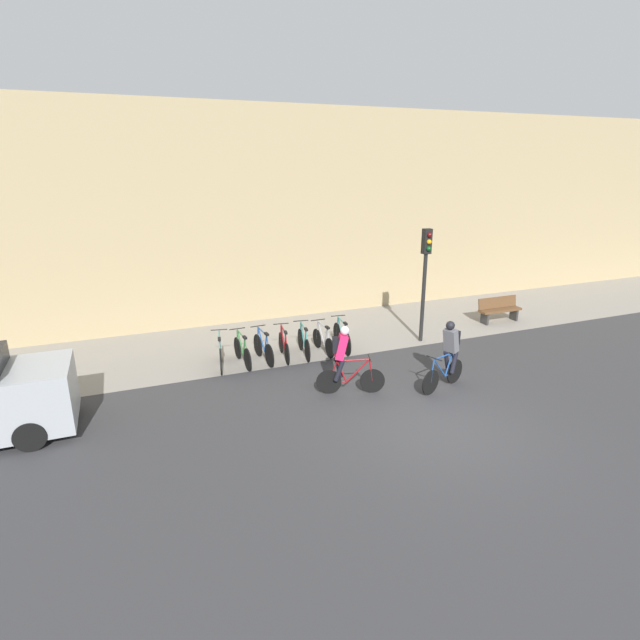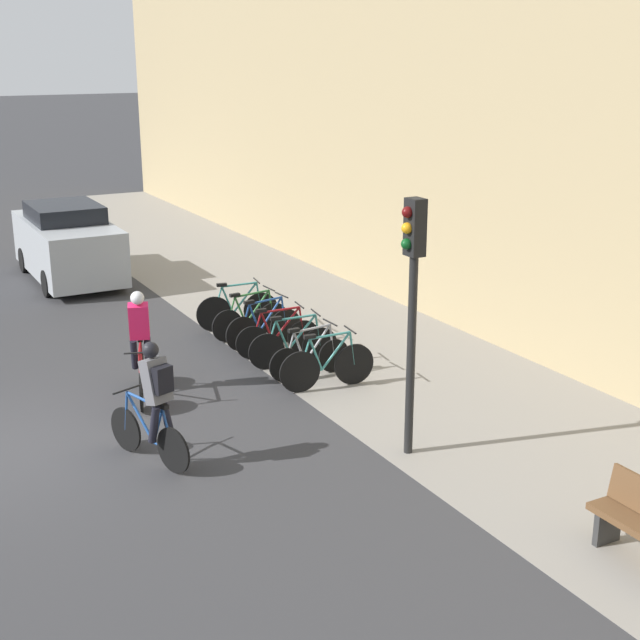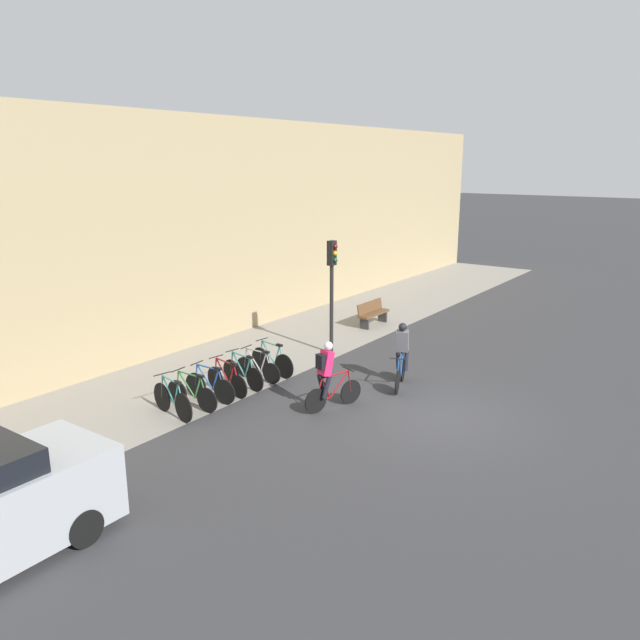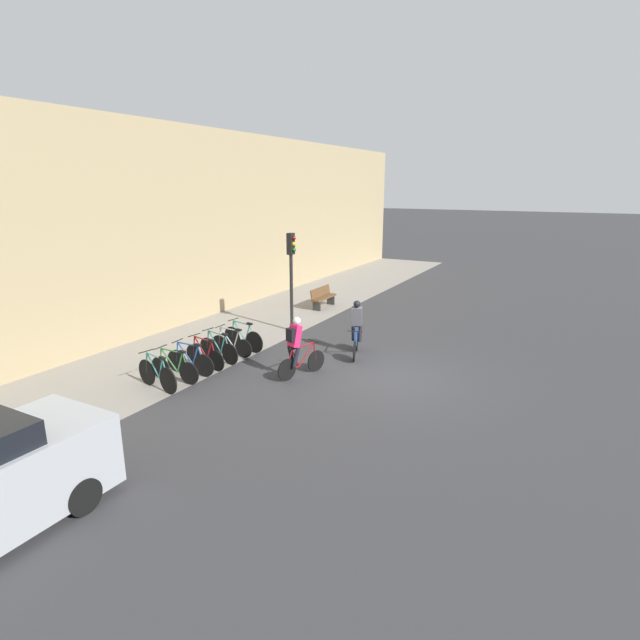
% 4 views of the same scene
% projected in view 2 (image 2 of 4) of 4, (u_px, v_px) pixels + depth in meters
% --- Properties ---
extents(ground, '(200.00, 200.00, 0.00)m').
position_uv_depth(ground, '(12.00, 451.00, 12.56)').
color(ground, '#333335').
extents(kerb_strip, '(44.00, 4.50, 0.01)m').
position_uv_depth(kerb_strip, '(409.00, 371.00, 15.65)').
color(kerb_strip, gray).
rests_on(kerb_strip, ground).
extents(building_facade, '(44.00, 0.60, 7.40)m').
position_uv_depth(building_facade, '(535.00, 151.00, 15.73)').
color(building_facade, tan).
rests_on(building_facade, ground).
extents(cyclist_pink, '(1.63, 0.66, 1.75)m').
position_uv_depth(cyclist_pink, '(140.00, 339.00, 14.36)').
color(cyclist_pink, black).
rests_on(cyclist_pink, ground).
extents(cyclist_grey, '(1.59, 0.67, 1.76)m').
position_uv_depth(cyclist_grey, '(154.00, 400.00, 11.87)').
color(cyclist_grey, black).
rests_on(cyclist_grey, ground).
extents(parked_bike_0, '(0.47, 1.66, 0.99)m').
position_uv_depth(parked_bike_0, '(237.00, 309.00, 17.88)').
color(parked_bike_0, black).
rests_on(parked_bike_0, ground).
extents(parked_bike_1, '(0.46, 1.64, 0.95)m').
position_uv_depth(parked_bike_1, '(250.00, 318.00, 17.36)').
color(parked_bike_1, black).
rests_on(parked_bike_1, ground).
extents(parked_bike_2, '(0.46, 1.61, 0.97)m').
position_uv_depth(parked_bike_2, '(264.00, 326.00, 16.84)').
color(parked_bike_2, black).
rests_on(parked_bike_2, ground).
extents(parked_bike_3, '(0.46, 1.61, 0.95)m').
position_uv_depth(parked_bike_3, '(278.00, 336.00, 16.33)').
color(parked_bike_3, black).
rests_on(parked_bike_3, ground).
extents(parked_bike_4, '(0.46, 1.65, 0.96)m').
position_uv_depth(parked_bike_4, '(293.00, 345.00, 15.80)').
color(parked_bike_4, black).
rests_on(parked_bike_4, ground).
extents(parked_bike_5, '(0.46, 1.56, 0.93)m').
position_uv_depth(parked_bike_5, '(310.00, 356.00, 15.29)').
color(parked_bike_5, black).
rests_on(parked_bike_5, ground).
extents(parked_bike_6, '(0.46, 1.68, 0.99)m').
position_uv_depth(parked_bike_6, '(327.00, 365.00, 14.76)').
color(parked_bike_6, black).
rests_on(parked_bike_6, ground).
extents(traffic_light_pole, '(0.26, 0.30, 3.59)m').
position_uv_depth(traffic_light_pole, '(413.00, 281.00, 11.79)').
color(traffic_light_pole, black).
rests_on(traffic_light_pole, ground).
extents(parked_car, '(4.30, 1.84, 1.85)m').
position_uv_depth(parked_car, '(68.00, 244.00, 21.59)').
color(parked_car, '#9EA3A8').
rests_on(parked_car, ground).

